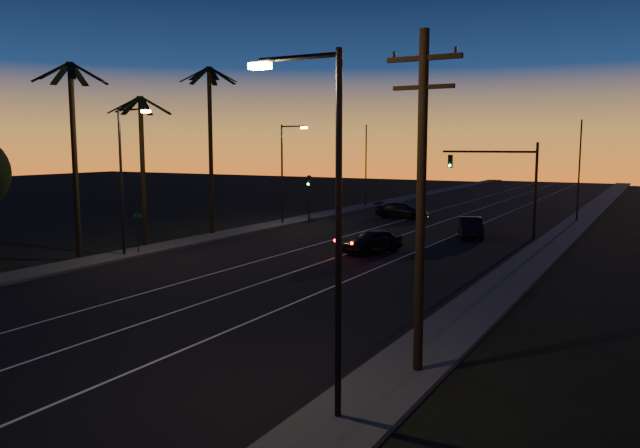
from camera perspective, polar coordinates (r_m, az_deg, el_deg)
The scene contains 21 objects.
road at distance 41.60m, azimuth 3.43°, elevation -2.17°, with size 20.00×170.00×0.01m, color black.
sidewalk_left at distance 47.46m, azimuth -8.86°, elevation -0.98°, with size 2.40×170.00×0.16m, color #333431.
sidewalk_right at distance 38.18m, azimuth 18.78°, elevation -3.28°, with size 2.40×170.00×0.16m, color #333431.
lane_stripe_left at distance 42.96m, azimuth -0.18°, elevation -1.84°, with size 0.12×160.00×0.01m, color silver.
lane_stripe_mid at distance 41.39m, azimuth 4.05°, elevation -2.20°, with size 0.12×160.00×0.01m, color silver.
lane_stripe_right at distance 40.06m, azimuth 8.59°, elevation -2.58°, with size 0.12×160.00×0.01m, color silver.
palm_near at distance 39.32m, azimuth -21.60°, elevation 7.14°, with size 4.25×4.16×11.53m.
palm_mid at distance 43.81m, azimuth -15.95°, elevation 6.25°, with size 4.25×4.16×10.03m.
palm_far at distance 47.61m, azimuth -9.99°, elevation 8.11°, with size 4.25×4.16×12.53m.
streetlight_left_near at distance 39.25m, azimuth -17.45°, elevation 4.76°, with size 2.55×0.26×9.00m.
streetlight_left_far at distance 53.26m, azimuth -3.21°, elevation 5.36°, with size 2.55×0.26×8.50m.
streetlight_right_near at distance 14.87m, azimuth 0.69°, elevation 1.59°, with size 2.55×0.26×9.00m.
street_sign at distance 40.31m, azimuth -16.32°, elevation -0.38°, with size 0.70×0.06×2.60m.
utility_pole at distance 18.15m, azimuth 9.23°, elevation 2.50°, with size 2.20×0.28×10.00m.
signal_mast at distance 48.23m, azimuth 16.40°, elevation 4.55°, with size 7.10×0.41×7.00m.
signal_post at distance 54.46m, azimuth -1.02°, elevation 3.12°, with size 0.28×0.37×4.20m.
far_pole_left at distance 68.39m, azimuth 4.22°, elevation 5.29°, with size 0.14×0.14×9.00m, color black.
far_pole_right at distance 59.44m, azimuth 22.61°, elevation 4.47°, with size 0.14×0.14×9.00m, color black.
lead_car at distance 39.51m, azimuth 4.83°, elevation -1.59°, with size 3.17×5.09×1.47m.
right_car at distance 47.21m, azimuth 13.61°, elevation -0.32°, with size 3.02×4.78×1.49m.
cross_car at distance 58.68m, azimuth 7.52°, elevation 1.25°, with size 5.10×2.24×1.46m.
Camera 1 is at (17.73, -7.02, 6.78)m, focal length 35.00 mm.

